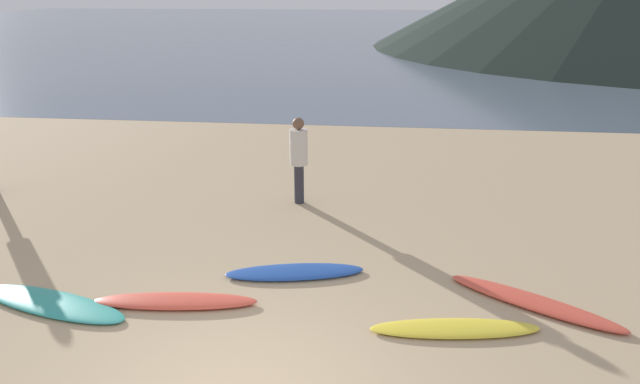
% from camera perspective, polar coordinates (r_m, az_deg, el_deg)
% --- Properties ---
extents(ground_plane, '(120.00, 120.00, 0.20)m').
position_cam_1_polar(ground_plane, '(15.11, 0.64, 4.08)').
color(ground_plane, tan).
rests_on(ground_plane, ground).
extents(ocean_water, '(140.00, 100.00, 0.01)m').
position_cam_1_polar(ocean_water, '(67.37, 5.29, 16.88)').
color(ocean_water, slate).
rests_on(ocean_water, ground).
extents(surfboard_2, '(2.53, 1.18, 0.07)m').
position_cam_1_polar(surfboard_2, '(8.66, -26.15, -10.37)').
color(surfboard_2, teal).
rests_on(surfboard_2, ground).
extents(surfboard_3, '(2.34, 0.68, 0.10)m').
position_cam_1_polar(surfboard_3, '(8.09, -14.84, -10.92)').
color(surfboard_3, '#D84C38').
rests_on(surfboard_3, ground).
extents(surfboard_4, '(2.21, 0.94, 0.08)m').
position_cam_1_polar(surfboard_4, '(8.58, -2.65, -8.32)').
color(surfboard_4, '#1E479E').
rests_on(surfboard_4, ground).
extents(surfboard_5, '(2.25, 0.72, 0.07)m').
position_cam_1_polar(surfboard_5, '(7.50, 13.89, -13.63)').
color(surfboard_5, yellow).
rests_on(surfboard_5, ground).
extents(surfboard_6, '(2.33, 1.64, 0.09)m').
position_cam_1_polar(surfboard_6, '(8.36, 21.40, -10.64)').
color(surfboard_6, '#D84C38').
rests_on(surfboard_6, ground).
extents(person_1, '(0.36, 0.36, 1.79)m').
position_cam_1_polar(person_1, '(11.00, -2.24, 4.02)').
color(person_1, '#2D2D38').
rests_on(person_1, ground).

